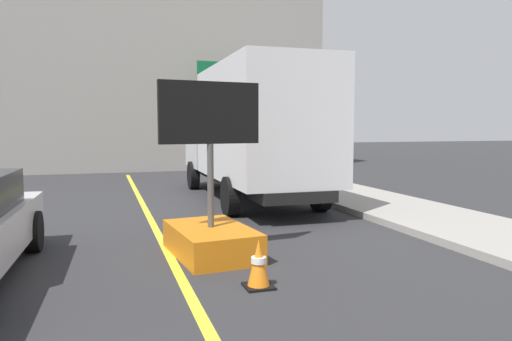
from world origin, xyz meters
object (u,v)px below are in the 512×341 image
object	(u,v)px
arrow_board_trailer	(211,225)
box_truck	(252,131)
highway_guide_sign	(241,95)
traffic_cone_mid_lane	(259,264)

from	to	relation	value
arrow_board_trailer	box_truck	size ratio (longest dim) A/B	0.35
arrow_board_trailer	highway_guide_sign	xyz separation A→B (m)	(4.19, 12.96, 2.94)
arrow_board_trailer	traffic_cone_mid_lane	world-z (taller)	arrow_board_trailer
box_truck	traffic_cone_mid_lane	distance (m)	7.27
box_truck	highway_guide_sign	xyz separation A→B (m)	(1.93, 7.83, 1.52)
arrow_board_trailer	box_truck	world-z (taller)	box_truck
arrow_board_trailer	traffic_cone_mid_lane	bearing A→B (deg)	-81.73
box_truck	highway_guide_sign	distance (m)	8.21
arrow_board_trailer	traffic_cone_mid_lane	size ratio (longest dim) A/B	4.41
arrow_board_trailer	highway_guide_sign	size ratio (longest dim) A/B	0.54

